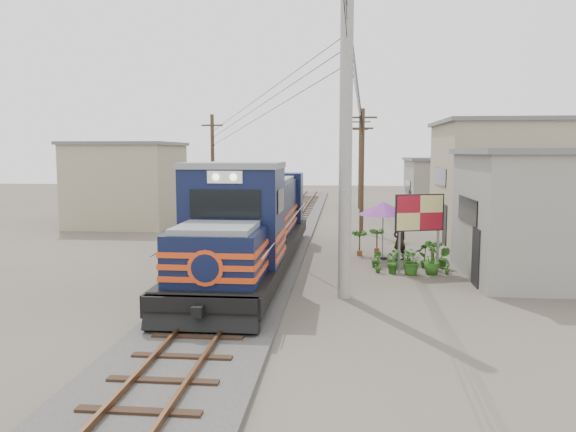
# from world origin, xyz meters

# --- Properties ---
(ground) EXTENTS (120.00, 120.00, 0.00)m
(ground) POSITION_xyz_m (0.00, 0.00, 0.00)
(ground) COLOR #473F35
(ground) RESTS_ON ground
(ballast) EXTENTS (3.60, 70.00, 0.16)m
(ballast) POSITION_xyz_m (0.00, 10.00, 0.08)
(ballast) COLOR #595651
(ballast) RESTS_ON ground
(track) EXTENTS (1.15, 70.00, 0.12)m
(track) POSITION_xyz_m (0.00, 10.00, 0.26)
(track) COLOR #51331E
(track) RESTS_ON ground
(locomotive) EXTENTS (3.05, 16.62, 4.12)m
(locomotive) POSITION_xyz_m (0.00, 3.33, 1.79)
(locomotive) COLOR black
(locomotive) RESTS_ON ground
(utility_pole_main) EXTENTS (0.40, 0.40, 10.00)m
(utility_pole_main) POSITION_xyz_m (3.50, -0.50, 5.00)
(utility_pole_main) COLOR #9E9B93
(utility_pole_main) RESTS_ON ground
(wooden_pole_mid) EXTENTS (1.60, 0.24, 7.00)m
(wooden_pole_mid) POSITION_xyz_m (4.50, 14.00, 3.68)
(wooden_pole_mid) COLOR #4C3826
(wooden_pole_mid) RESTS_ON ground
(wooden_pole_far) EXTENTS (1.60, 0.24, 7.50)m
(wooden_pole_far) POSITION_xyz_m (4.80, 28.00, 3.93)
(wooden_pole_far) COLOR #4C3826
(wooden_pole_far) RESTS_ON ground
(wooden_pole_left) EXTENTS (1.60, 0.24, 7.00)m
(wooden_pole_left) POSITION_xyz_m (-5.00, 18.00, 3.68)
(wooden_pole_left) COLOR #4C3826
(wooden_pole_left) RESTS_ON ground
(power_lines) EXTENTS (9.65, 19.00, 3.30)m
(power_lines) POSITION_xyz_m (-0.14, 8.49, 7.56)
(power_lines) COLOR black
(power_lines) RESTS_ON ground
(shophouse_front) EXTENTS (7.35, 6.30, 4.70)m
(shophouse_front) POSITION_xyz_m (11.50, 3.00, 2.36)
(shophouse_front) COLOR gray
(shophouse_front) RESTS_ON ground
(shophouse_mid) EXTENTS (8.40, 7.35, 6.20)m
(shophouse_mid) POSITION_xyz_m (12.50, 12.00, 3.11)
(shophouse_mid) COLOR gray
(shophouse_mid) RESTS_ON ground
(shophouse_back) EXTENTS (6.30, 6.30, 4.20)m
(shophouse_back) POSITION_xyz_m (11.00, 22.00, 2.11)
(shophouse_back) COLOR gray
(shophouse_back) RESTS_ON ground
(shophouse_left) EXTENTS (6.30, 6.30, 5.20)m
(shophouse_left) POSITION_xyz_m (-10.00, 16.00, 2.61)
(shophouse_left) COLOR gray
(shophouse_left) RESTS_ON ground
(billboard) EXTENTS (1.89, 0.68, 3.00)m
(billboard) POSITION_xyz_m (6.34, 3.63, 2.20)
(billboard) COLOR #99999E
(billboard) RESTS_ON ground
(market_umbrella) EXTENTS (2.42, 2.42, 2.48)m
(market_umbrella) POSITION_xyz_m (5.16, 6.17, 2.18)
(market_umbrella) COLOR black
(market_umbrella) RESTS_ON ground
(vendor) EXTENTS (0.78, 0.73, 1.79)m
(vendor) POSITION_xyz_m (5.85, 5.83, 0.89)
(vendor) COLOR black
(vendor) RESTS_ON ground
(plant_nursery) EXTENTS (3.16, 2.12, 1.11)m
(plant_nursery) POSITION_xyz_m (6.17, 3.60, 0.48)
(plant_nursery) COLOR #2A5E1A
(plant_nursery) RESTS_ON ground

